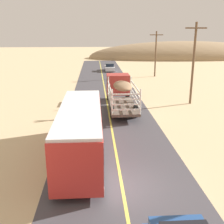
{
  "coord_description": "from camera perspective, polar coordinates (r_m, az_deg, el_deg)",
  "views": [
    {
      "loc": [
        -1.28,
        -12.3,
        7.71
      ],
      "look_at": [
        0.0,
        8.18,
        1.56
      ],
      "focal_mm": 44.03,
      "sensor_mm": 36.0,
      "label": 1
    }
  ],
  "objects": [
    {
      "name": "road_surface",
      "position": [
        14.57,
        2.09,
        -15.24
      ],
      "size": [
        8.0,
        120.0,
        0.02
      ],
      "primitive_type": "cube",
      "color": "#423F44",
      "rests_on": "ground"
    },
    {
      "name": "bus",
      "position": [
        16.99,
        -6.52,
        -3.98
      ],
      "size": [
        2.54,
        10.0,
        3.21
      ],
      "color": "red",
      "rests_on": "road_surface"
    },
    {
      "name": "livestock_truck",
      "position": [
        29.16,
        1.58,
        4.97
      ],
      "size": [
        2.53,
        9.7,
        3.02
      ],
      "color": "#B2332D",
      "rests_on": "road_surface"
    },
    {
      "name": "car_far",
      "position": [
        54.31,
        -0.51,
        9.26
      ],
      "size": [
        1.8,
        4.4,
        1.46
      ],
      "color": "silver",
      "rests_on": "road_surface"
    },
    {
      "name": "ground_plane",
      "position": [
        14.57,
        2.09,
        -15.28
      ],
      "size": [
        240.0,
        240.0,
        0.0
      ],
      "primitive_type": "plane",
      "color": "#CCB284"
    },
    {
      "name": "power_pole_far",
      "position": [
        47.93,
        9.06,
        12.11
      ],
      "size": [
        2.2,
        0.24,
        7.52
      ],
      "color": "brown",
      "rests_on": "ground"
    },
    {
      "name": "road_centre_line",
      "position": [
        14.56,
        2.09,
        -15.2
      ],
      "size": [
        0.16,
        117.6,
        0.0
      ],
      "primitive_type": "cube",
      "color": "#D8CC4C",
      "rests_on": "road_surface"
    },
    {
      "name": "power_pole_mid",
      "position": [
        30.38,
        16.55,
        10.03
      ],
      "size": [
        2.2,
        0.24,
        8.49
      ],
      "color": "brown",
      "rests_on": "ground"
    },
    {
      "name": "distant_hill",
      "position": [
        83.86,
        14.78,
        10.88
      ],
      "size": [
        55.43,
        20.27,
        9.31
      ],
      "primitive_type": "ellipsoid",
      "color": "#997C5A",
      "rests_on": "ground"
    }
  ]
}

